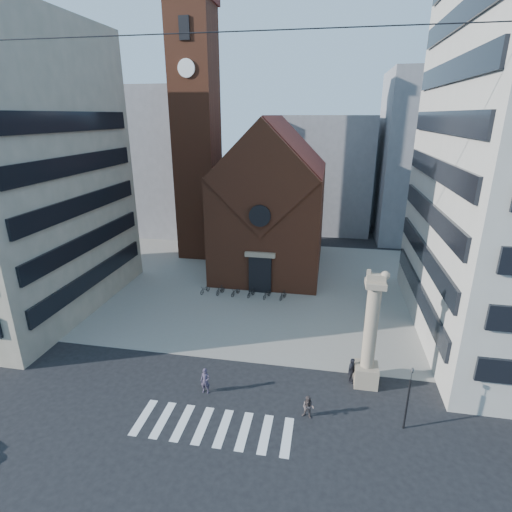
% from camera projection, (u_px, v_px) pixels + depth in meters
% --- Properties ---
extents(ground, '(120.00, 120.00, 0.00)m').
position_uv_depth(ground, '(218.00, 394.00, 27.29)').
color(ground, black).
rests_on(ground, ground).
extents(piazza, '(46.00, 30.00, 0.05)m').
position_uv_depth(piazza, '(263.00, 284.00, 44.89)').
color(piazza, gray).
rests_on(piazza, ground).
extents(zebra_crossing, '(10.20, 3.20, 0.01)m').
position_uv_depth(zebra_crossing, '(213.00, 427.00, 24.41)').
color(zebra_crossing, white).
rests_on(zebra_crossing, ground).
extents(church, '(12.00, 16.65, 18.00)m').
position_uv_depth(church, '(272.00, 204.00, 47.83)').
color(church, brown).
rests_on(church, ground).
extents(campanile, '(5.50, 5.50, 31.20)m').
position_uv_depth(campanile, '(197.00, 134.00, 49.69)').
color(campanile, brown).
rests_on(campanile, ground).
extents(bg_block_left, '(16.00, 14.00, 22.00)m').
position_uv_depth(bg_block_left, '(163.00, 161.00, 64.11)').
color(bg_block_left, gray).
rests_on(bg_block_left, ground).
extents(bg_block_mid, '(14.00, 12.00, 18.00)m').
position_uv_depth(bg_block_mid, '(326.00, 174.00, 64.97)').
color(bg_block_mid, gray).
rests_on(bg_block_mid, ground).
extents(bg_block_right, '(16.00, 14.00, 24.00)m').
position_uv_depth(bg_block_right, '(437.00, 158.00, 58.45)').
color(bg_block_right, gray).
rests_on(bg_block_right, ground).
extents(lion_column, '(1.63, 1.60, 8.68)m').
position_uv_depth(lion_column, '(370.00, 341.00, 27.20)').
color(lion_column, gray).
rests_on(lion_column, ground).
extents(traffic_light, '(0.13, 0.16, 4.30)m').
position_uv_depth(traffic_light, '(408.00, 397.00, 23.54)').
color(traffic_light, black).
rests_on(traffic_light, ground).
extents(pedestrian_0, '(0.70, 0.48, 1.86)m').
position_uv_depth(pedestrian_0, '(205.00, 381.00, 27.15)').
color(pedestrian_0, '#3B3245').
rests_on(pedestrian_0, ground).
extents(pedestrian_1, '(0.87, 0.74, 1.56)m').
position_uv_depth(pedestrian_1, '(308.00, 407.00, 24.91)').
color(pedestrian_1, '#504240').
rests_on(pedestrian_1, ground).
extents(pedestrian_2, '(0.88, 1.21, 1.91)m').
position_uv_depth(pedestrian_2, '(352.00, 370.00, 28.21)').
color(pedestrian_2, '#222229').
rests_on(pedestrian_2, ground).
extents(scooter_0, '(1.08, 1.66, 0.83)m').
position_uv_depth(scooter_0, '(205.00, 289.00, 42.53)').
color(scooter_0, black).
rests_on(scooter_0, piazza).
extents(scooter_1, '(0.95, 1.58, 0.92)m').
position_uv_depth(scooter_1, '(220.00, 290.00, 42.23)').
color(scooter_1, black).
rests_on(scooter_1, piazza).
extents(scooter_2, '(1.08, 1.66, 0.83)m').
position_uv_depth(scooter_2, '(236.00, 292.00, 41.96)').
color(scooter_2, black).
rests_on(scooter_2, piazza).
extents(scooter_3, '(0.95, 1.58, 0.92)m').
position_uv_depth(scooter_3, '(251.00, 292.00, 41.66)').
color(scooter_3, black).
rests_on(scooter_3, piazza).
extents(scooter_4, '(1.08, 1.66, 0.83)m').
position_uv_depth(scooter_4, '(267.00, 294.00, 41.39)').
color(scooter_4, black).
rests_on(scooter_4, piazza).
extents(scooter_5, '(0.95, 1.58, 0.92)m').
position_uv_depth(scooter_5, '(283.00, 295.00, 41.09)').
color(scooter_5, black).
rests_on(scooter_5, piazza).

